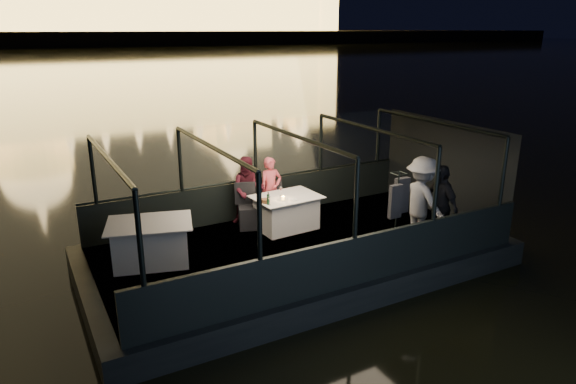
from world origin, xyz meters
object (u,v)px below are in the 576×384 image
chair_port_left (249,209)px  coat_stand (397,211)px  person_man_maroon (248,192)px  passenger_stripe (421,205)px  person_woman_coral (271,189)px  dining_table_aft (151,244)px  passenger_dark (439,205)px  wine_bottle (268,198)px  dining_table_central (286,212)px  chair_port_right (277,203)px

chair_port_left → coat_stand: 3.35m
coat_stand → person_man_maroon: bearing=122.3°
passenger_stripe → person_woman_coral: bearing=34.0°
dining_table_aft → passenger_dark: bearing=-19.2°
person_man_maroon → passenger_stripe: size_ratio=0.85×
passenger_stripe → wine_bottle: (-2.66, 1.75, 0.06)m
coat_stand → person_woman_coral: size_ratio=1.15×
dining_table_central → dining_table_aft: size_ratio=0.92×
dining_table_aft → person_woman_coral: person_woman_coral is taller
person_woman_coral → wine_bottle: person_woman_coral is taller
chair_port_left → person_woman_coral: bearing=40.8°
chair_port_right → passenger_dark: (2.34, -2.79, 0.40)m
dining_table_aft → person_woman_coral: (3.11, 1.06, 0.36)m
chair_port_right → passenger_stripe: bearing=-34.1°
dining_table_aft → chair_port_right: bearing=15.4°
dining_table_aft → wine_bottle: size_ratio=5.64×
dining_table_central → chair_port_left: 0.84m
chair_port_right → wine_bottle: wine_bottle is taller
passenger_dark → wine_bottle: (-2.97, 1.95, 0.06)m
chair_port_left → chair_port_right: (0.74, 0.08, 0.00)m
passenger_dark → chair_port_left: bearing=-127.0°
chair_port_left → wine_bottle: size_ratio=3.60×
coat_stand → person_woman_coral: 3.21m
coat_stand → dining_table_aft: bearing=156.8°
passenger_dark → dining_table_aft: bearing=-104.9°
coat_stand → chair_port_right: bearing=114.2°
dining_table_aft → chair_port_right: (3.16, 0.87, 0.06)m
person_woman_coral → chair_port_left: bearing=-160.5°
chair_port_right → coat_stand: coat_stand is taller
dining_table_aft → person_man_maroon: (2.53, 1.06, 0.36)m
person_woman_coral → person_man_maroon: (-0.58, 0.00, 0.00)m
dining_table_central → wine_bottle: (-0.60, -0.30, 0.53)m
chair_port_left → person_woman_coral: size_ratio=0.67×
dining_table_aft → passenger_dark: (5.50, -1.92, 0.47)m
wine_bottle → dining_table_aft: bearing=-179.2°
dining_table_central → passenger_stripe: passenger_stripe is taller
passenger_dark → coat_stand: bearing=-87.4°
dining_table_central → person_man_maroon: bearing=129.9°
dining_table_aft → passenger_stripe: 5.49m
person_man_maroon → passenger_dark: passenger_dark is taller
person_man_maroon → person_woman_coral: bearing=21.8°
chair_port_left → chair_port_right: 0.74m
dining_table_aft → chair_port_left: bearing=18.0°
chair_port_left → wine_bottle: (0.11, -0.75, 0.47)m
chair_port_left → person_man_maroon: (0.11, 0.27, 0.30)m
dining_table_aft → dining_table_central: bearing=6.1°
person_man_maroon → wine_bottle: person_man_maroon is taller
dining_table_central → wine_bottle: wine_bottle is taller
person_man_maroon → passenger_dark: 4.21m
dining_table_central → person_woman_coral: (-0.02, 0.72, 0.36)m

